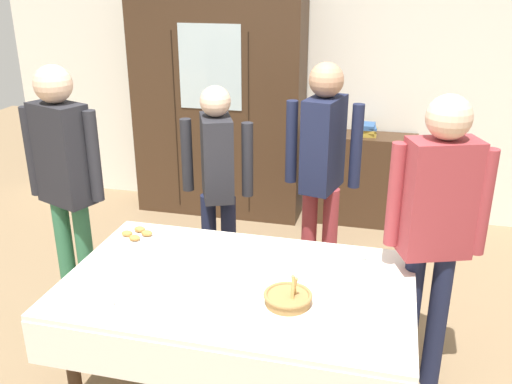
{
  "coord_description": "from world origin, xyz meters",
  "views": [
    {
      "loc": [
        0.71,
        -2.67,
        2.26
      ],
      "look_at": [
        0.0,
        0.2,
        1.09
      ],
      "focal_mm": 39.22,
      "sensor_mm": 36.0,
      "label": 1
    }
  ],
  "objects": [
    {
      "name": "person_near_right_end",
      "position": [
        -1.29,
        0.31,
        1.07
      ],
      "size": [
        0.52,
        0.32,
        1.75
      ],
      "color": "#33704C",
      "rests_on": "ground"
    },
    {
      "name": "tea_cup_far_left",
      "position": [
        -0.3,
        -0.37,
        0.77
      ],
      "size": [
        0.13,
        0.13,
        0.06
      ],
      "color": "white",
      "rests_on": "dining_table"
    },
    {
      "name": "ground_plane",
      "position": [
        0.0,
        0.0,
        0.0
      ],
      "size": [
        12.0,
        12.0,
        0.0
      ],
      "primitive_type": "plane",
      "color": "#846B4C",
      "rests_on": "ground"
    },
    {
      "name": "back_wall",
      "position": [
        0.0,
        2.65,
        1.35
      ],
      "size": [
        6.4,
        0.1,
        2.7
      ],
      "primitive_type": "cube",
      "color": "silver",
      "rests_on": "ground"
    },
    {
      "name": "dining_table",
      "position": [
        0.0,
        -0.24,
        0.66
      ],
      "size": [
        1.82,
        1.12,
        0.74
      ],
      "color": "#3D2819",
      "rests_on": "ground"
    },
    {
      "name": "tea_cup_center",
      "position": [
        -0.22,
        0.17,
        0.77
      ],
      "size": [
        0.13,
        0.13,
        0.06
      ],
      "color": "silver",
      "rests_on": "dining_table"
    },
    {
      "name": "spoon_far_left",
      "position": [
        -0.4,
        0.12,
        0.75
      ],
      "size": [
        0.12,
        0.02,
        0.01
      ],
      "color": "silver",
      "rests_on": "dining_table"
    },
    {
      "name": "spoon_center",
      "position": [
        0.14,
        -0.57,
        0.75
      ],
      "size": [
        0.12,
        0.02,
        0.01
      ],
      "color": "silver",
      "rests_on": "dining_table"
    },
    {
      "name": "person_behind_table_left",
      "position": [
        0.28,
        0.98,
        1.06
      ],
      "size": [
        0.52,
        0.4,
        1.72
      ],
      "color": "#933338",
      "rests_on": "ground"
    },
    {
      "name": "bread_basket",
      "position": [
        0.3,
        -0.35,
        0.78
      ],
      "size": [
        0.24,
        0.24,
        0.16
      ],
      "color": "#9E7542",
      "rests_on": "dining_table"
    },
    {
      "name": "person_behind_table_right",
      "position": [
        -0.44,
        0.85,
        0.94
      ],
      "size": [
        0.52,
        0.41,
        1.56
      ],
      "color": "#191E38",
      "rests_on": "ground"
    },
    {
      "name": "book_stack",
      "position": [
        0.51,
        2.41,
        0.91
      ],
      "size": [
        0.16,
        0.2,
        0.11
      ],
      "color": "#B29333",
      "rests_on": "bookshelf_low"
    },
    {
      "name": "tea_cup_near_left",
      "position": [
        0.58,
        -0.26,
        0.77
      ],
      "size": [
        0.13,
        0.13,
        0.06
      ],
      "color": "white",
      "rests_on": "dining_table"
    },
    {
      "name": "tea_cup_mid_left",
      "position": [
        -0.55,
        -0.61,
        0.77
      ],
      "size": [
        0.13,
        0.13,
        0.06
      ],
      "color": "white",
      "rests_on": "dining_table"
    },
    {
      "name": "pastry_plate",
      "position": [
        -0.74,
        0.14,
        0.76
      ],
      "size": [
        0.28,
        0.28,
        0.05
      ],
      "color": "white",
      "rests_on": "dining_table"
    },
    {
      "name": "person_beside_shelf",
      "position": [
        0.99,
        0.16,
        1.05
      ],
      "size": [
        0.52,
        0.31,
        1.71
      ],
      "color": "#191E38",
      "rests_on": "ground"
    },
    {
      "name": "wall_cabinet",
      "position": [
        -0.9,
        2.35,
        1.05
      ],
      "size": [
        1.61,
        0.46,
        2.1
      ],
      "color": "#3D2819",
      "rests_on": "ground"
    },
    {
      "name": "tea_cup_near_right",
      "position": [
        -0.27,
        -0.13,
        0.77
      ],
      "size": [
        0.13,
        0.13,
        0.06
      ],
      "color": "white",
      "rests_on": "dining_table"
    },
    {
      "name": "bookshelf_low",
      "position": [
        0.51,
        2.41,
        0.43
      ],
      "size": [
        0.92,
        0.35,
        0.86
      ],
      "color": "#3D2819",
      "rests_on": "ground"
    },
    {
      "name": "tea_cup_mid_right",
      "position": [
        0.59,
        0.17,
        0.77
      ],
      "size": [
        0.13,
        0.13,
        0.06
      ],
      "color": "silver",
      "rests_on": "dining_table"
    }
  ]
}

